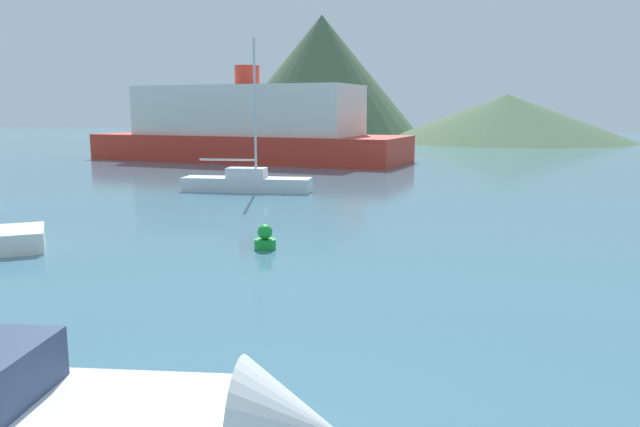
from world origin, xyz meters
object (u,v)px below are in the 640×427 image
(motorboat_near, at_px, (26,417))
(buoy_marker, at_px, (265,239))
(ferry_distant, at_px, (248,128))
(sailboat_middle, at_px, (247,182))

(motorboat_near, bearing_deg, buoy_marker, 85.00)
(ferry_distant, distance_m, buoy_marker, 33.45)
(motorboat_near, height_order, sailboat_middle, sailboat_middle)
(motorboat_near, bearing_deg, ferry_distant, 98.05)
(buoy_marker, bearing_deg, motorboat_near, -85.26)
(sailboat_middle, xyz_separation_m, ferry_distant, (-7.14, 18.48, 2.20))
(sailboat_middle, xyz_separation_m, buoy_marker, (5.48, -12.41, -0.18))
(ferry_distant, bearing_deg, buoy_marker, -60.13)
(motorboat_near, relative_size, buoy_marker, 11.64)
(ferry_distant, xyz_separation_m, buoy_marker, (12.62, -30.88, -2.37))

